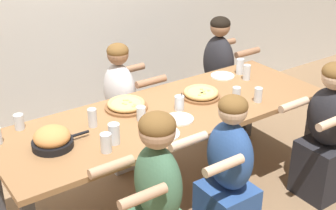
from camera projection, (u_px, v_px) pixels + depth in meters
ground_plane at (168, 196)px, 3.77m from camera, size 18.00×18.00×0.00m
dining_table at (168, 120)px, 3.47m from camera, size 2.53×0.87×0.77m
pizza_board_main at (201, 94)px, 3.64m from camera, size 0.30×0.30×0.06m
pizza_board_second at (126, 105)px, 3.47m from camera, size 0.32×0.32×0.06m
skillet_bowl at (52, 139)px, 2.95m from camera, size 0.38×0.26×0.14m
empty_plate_a at (163, 134)px, 3.12m from camera, size 0.23×0.23×0.02m
empty_plate_b at (179, 119)px, 3.31m from camera, size 0.21×0.21×0.02m
empty_plate_c at (223, 76)px, 4.04m from camera, size 0.20×0.20×0.02m
cocktail_glass_blue at (179, 104)px, 3.44m from camera, size 0.07×0.07×0.14m
drinking_glass_a at (236, 98)px, 3.49m from camera, size 0.06×0.06×0.15m
drinking_glass_b at (141, 114)px, 3.29m from camera, size 0.07×0.07×0.10m
drinking_glass_c at (258, 96)px, 3.56m from camera, size 0.06×0.06×0.11m
drinking_glass_d at (247, 73)px, 3.95m from camera, size 0.06×0.06×0.13m
drinking_glass_e at (240, 67)px, 4.08m from camera, size 0.07×0.07×0.14m
drinking_glass_f at (92, 119)px, 3.20m from camera, size 0.06×0.06×0.13m
drinking_glass_h at (106, 143)px, 2.90m from camera, size 0.07×0.07×0.12m
drinking_glass_i at (114, 135)px, 2.99m from camera, size 0.08×0.08×0.14m
drinking_glass_j at (19, 123)px, 3.17m from camera, size 0.07×0.07×0.11m
diner_far_center at (121, 112)px, 4.01m from camera, size 0.51×0.40×1.12m
diner_near_midleft at (158, 207)px, 2.77m from camera, size 0.51×0.40×1.17m
diner_near_right at (325, 137)px, 3.57m from camera, size 0.51×0.40×1.13m
diner_far_right at (218, 81)px, 4.56m from camera, size 0.51×0.40×1.17m
diner_near_center at (228, 181)px, 3.07m from camera, size 0.51×0.40×1.13m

